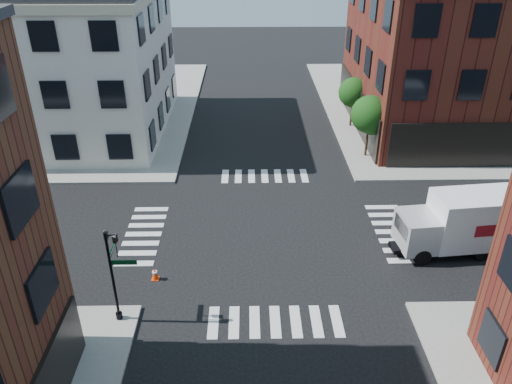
% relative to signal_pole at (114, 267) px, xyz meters
% --- Properties ---
extents(ground, '(120.00, 120.00, 0.00)m').
position_rel_signal_pole_xyz_m(ground, '(6.72, 6.68, -2.86)').
color(ground, black).
rests_on(ground, ground).
extents(sidewalk_ne, '(30.00, 30.00, 0.15)m').
position_rel_signal_pole_xyz_m(sidewalk_ne, '(27.72, 27.68, -2.78)').
color(sidewalk_ne, gray).
rests_on(sidewalk_ne, ground).
extents(sidewalk_nw, '(30.00, 30.00, 0.15)m').
position_rel_signal_pole_xyz_m(sidewalk_nw, '(-14.28, 27.68, -2.78)').
color(sidewalk_nw, gray).
rests_on(sidewalk_nw, ground).
extents(building_nw, '(22.00, 16.00, 11.00)m').
position_rel_signal_pole_xyz_m(building_nw, '(-12.28, 22.68, 2.64)').
color(building_nw, silver).
rests_on(building_nw, ground).
extents(tree_near, '(2.69, 2.69, 4.49)m').
position_rel_signal_pole_xyz_m(tree_near, '(14.28, 16.65, 0.30)').
color(tree_near, black).
rests_on(tree_near, ground).
extents(tree_far, '(2.43, 2.43, 4.07)m').
position_rel_signal_pole_xyz_m(tree_far, '(14.28, 22.65, 0.02)').
color(tree_far, black).
rests_on(tree_far, ground).
extents(signal_pole, '(1.29, 1.24, 4.60)m').
position_rel_signal_pole_xyz_m(signal_pole, '(0.00, 0.00, 0.00)').
color(signal_pole, black).
rests_on(signal_pole, ground).
extents(box_truck, '(7.44, 2.94, 3.30)m').
position_rel_signal_pole_xyz_m(box_truck, '(17.03, 4.93, -1.14)').
color(box_truck, silver).
rests_on(box_truck, ground).
extents(traffic_cone, '(0.38, 0.38, 0.66)m').
position_rel_signal_pole_xyz_m(traffic_cone, '(1.02, 2.72, -2.54)').
color(traffic_cone, '#FA3D0B').
rests_on(traffic_cone, ground).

